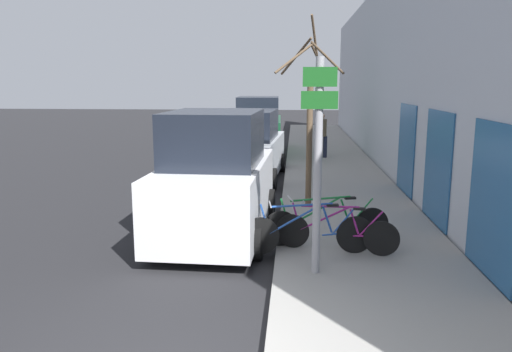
% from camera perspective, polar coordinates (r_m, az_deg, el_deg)
% --- Properties ---
extents(ground_plane, '(80.00, 80.00, 0.00)m').
position_cam_1_polar(ground_plane, '(15.94, -0.30, -0.30)').
color(ground_plane, black).
extents(sidewalk_curb, '(3.20, 32.00, 0.15)m').
position_cam_1_polar(sidewalk_curb, '(18.68, 8.40, 1.45)').
color(sidewalk_curb, gray).
rests_on(sidewalk_curb, ground).
extents(building_facade, '(0.23, 32.00, 6.50)m').
position_cam_1_polar(building_facade, '(18.58, 14.17, 10.97)').
color(building_facade, '#B2B7C1').
rests_on(building_facade, ground).
extents(signpost, '(0.53, 0.14, 3.25)m').
position_cam_1_polar(signpost, '(7.43, 7.08, 1.74)').
color(signpost, '#939399').
rests_on(signpost, sidewalk_curb).
extents(bicycle_0, '(2.26, 0.45, 0.90)m').
position_cam_1_polar(bicycle_0, '(8.56, 5.97, -6.39)').
color(bicycle_0, black).
rests_on(bicycle_0, sidewalk_curb).
extents(bicycle_1, '(2.10, 0.59, 0.84)m').
position_cam_1_polar(bicycle_1, '(8.74, 9.12, -6.27)').
color(bicycle_1, black).
rests_on(bicycle_1, sidewalk_curb).
extents(bicycle_2, '(2.29, 0.62, 0.89)m').
position_cam_1_polar(bicycle_2, '(9.12, 8.08, -5.39)').
color(bicycle_2, black).
rests_on(bicycle_2, sidewalk_curb).
extents(parked_car_0, '(2.22, 4.40, 2.50)m').
position_cam_1_polar(parked_car_0, '(9.89, -4.55, -0.54)').
color(parked_car_0, silver).
rests_on(parked_car_0, ground).
extents(parked_car_1, '(2.23, 4.89, 2.19)m').
position_cam_1_polar(parked_car_1, '(15.63, -0.81, 3.17)').
color(parked_car_1, '#B2B7BC').
rests_on(parked_car_1, ground).
extents(parked_car_2, '(2.18, 4.71, 2.44)m').
position_cam_1_polar(parked_car_2, '(21.07, 0.28, 5.43)').
color(parked_car_2, '#144728').
rests_on(parked_car_2, ground).
extents(pedestrian_near, '(0.45, 0.38, 1.71)m').
position_cam_1_polar(pedestrian_near, '(19.50, 7.51, 5.01)').
color(pedestrian_near, '#1E2338').
rests_on(pedestrian_near, sidewalk_curb).
extents(street_tree, '(1.64, 1.41, 4.38)m').
position_cam_1_polar(street_tree, '(11.73, 6.13, 6.37)').
color(street_tree, brown).
rests_on(street_tree, sidewalk_curb).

